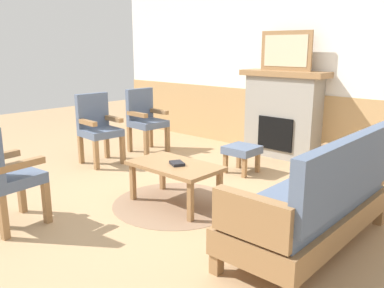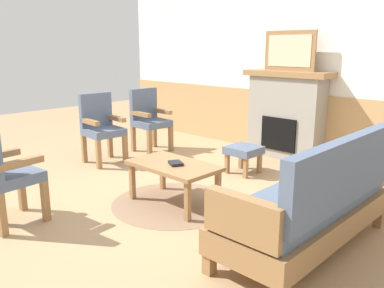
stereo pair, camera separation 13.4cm
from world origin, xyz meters
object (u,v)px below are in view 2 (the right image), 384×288
Objects in this scene: book_on_table at (176,163)px; armchair_near_fireplace at (101,125)px; couch at (312,204)px; framed_picture at (290,51)px; armchair_by_window_left at (149,117)px; armchair_front_left at (1,170)px; coffee_table at (174,169)px; footstool at (244,152)px; fireplace at (286,114)px.

armchair_near_fireplace reaches higher than book_on_table.
couch reaches higher than book_on_table.
framed_picture reaches higher than armchair_by_window_left.
armchair_near_fireplace is 2.17m from armchair_front_left.
armchair_by_window_left reaches higher than coffee_table.
armchair_by_window_left is at bearing -177.38° from footstool.
fireplace is 3.92m from armchair_front_left.
footstool is at bearing -88.18° from framed_picture.
footstool is (-1.63, 1.28, -0.11)m from couch.
fireplace is at bearing 32.99° from armchair_by_window_left.
armchair_near_fireplace is (-1.79, -0.97, 0.25)m from footstool.
armchair_near_fireplace is at bearing 168.38° from coffee_table.
fireplace is 2.11m from armchair_by_window_left.
footstool is 2.89m from armchair_front_left.
couch and armchair_near_fireplace have the same top height.
framed_picture reaches higher than fireplace.
armchair_front_left is at bearing -102.69° from footstool.
book_on_table is (0.04, -0.01, 0.07)m from coffee_table.
book_on_table is 2.34m from armchair_by_window_left.
armchair_front_left is at bearing -57.72° from armchair_near_fireplace.
fireplace is 0.72× the size of couch.
coffee_table is (0.15, -2.42, -0.27)m from fireplace.
book_on_table is 1.64m from armchair_front_left.
book_on_table is at bearing -176.38° from couch.
book_on_table is (0.19, -2.44, -1.10)m from framed_picture.
footstool is 0.41× the size of armchair_front_left.
armchair_near_fireplace is at bearing 168.33° from book_on_table.
coffee_table is 0.98× the size of armchair_near_fireplace.
armchair_by_window_left is at bearing 90.39° from armchair_near_fireplace.
framed_picture is 0.83× the size of coffee_table.
framed_picture is 2.88m from armchair_near_fireplace.
armchair_near_fireplace is (-3.42, 0.31, 0.14)m from couch.
coffee_table is 2.40× the size of footstool.
framed_picture is at bearing 90.00° from fireplace.
book_on_table is 1.39m from footstool.
armchair_front_left is (-0.60, -3.87, -1.02)m from framed_picture.
couch is (1.66, -2.34, -0.26)m from fireplace.
armchair_front_left is at bearing -117.24° from coffee_table.
armchair_near_fireplace is at bearing -130.85° from fireplace.
footstool is at bearing -88.18° from fireplace.
armchair_near_fireplace is 0.89m from armchair_by_window_left.
armchair_by_window_left is (-1.76, -1.15, -1.02)m from framed_picture.
armchair_front_left is (-0.63, -2.81, 0.25)m from footstool.
fireplace is at bearing 81.21° from armchair_front_left.
framed_picture is 0.82× the size of armchair_front_left.
couch is 3.63m from armchair_by_window_left.
armchair_near_fireplace reaches higher than coffee_table.
framed_picture is 2.00× the size of footstool.
framed_picture is 2.34m from armchair_by_window_left.
fireplace is 2.69m from armchair_near_fireplace.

